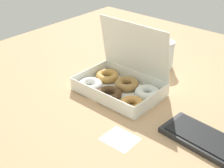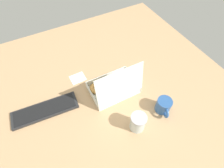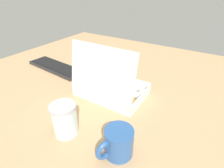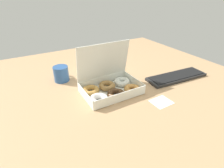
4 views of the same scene
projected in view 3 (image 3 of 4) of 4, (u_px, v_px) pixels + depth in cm
name	position (u px, v px, depth cm)	size (l,w,h in cm)	color
ground_plane	(104.00, 93.00, 91.67)	(180.00, 180.00, 2.00)	tan
donut_box	(111.00, 89.00, 86.81)	(34.95, 24.72, 27.41)	white
keyboard	(56.00, 67.00, 114.65)	(42.93, 16.17, 2.20)	#252628
coffee_mug	(118.00, 142.00, 55.83)	(9.48, 13.15, 9.87)	#2B5595
glass_jar	(65.00, 119.00, 63.29)	(9.49, 9.49, 12.58)	silver
paper_napkin	(106.00, 70.00, 113.58)	(10.79, 9.17, 0.15)	white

